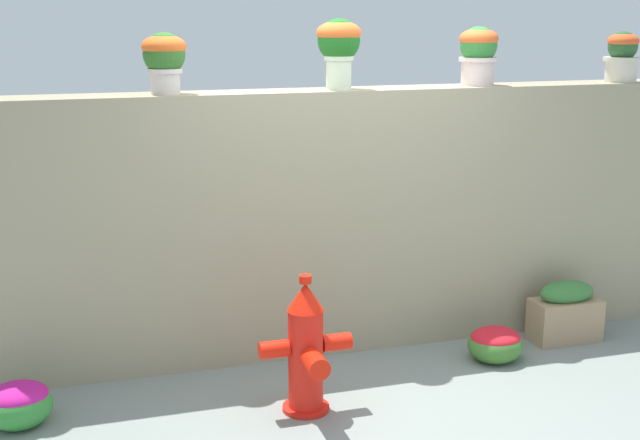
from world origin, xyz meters
TOP-DOWN VIEW (x-y plane):
  - ground_plane at (0.00, 0.00)m, footprint 24.00×24.00m
  - stone_wall at (0.00, 1.02)m, footprint 5.49×0.39m
  - potted_plant_1 at (-1.17, 1.01)m, footprint 0.30×0.30m
  - potted_plant_2 at (0.05, 1.01)m, footprint 0.32×0.32m
  - potted_plant_3 at (1.15, 1.03)m, footprint 0.29×0.29m
  - potted_plant_4 at (2.37, 0.98)m, footprint 0.28×0.28m
  - fire_hydrant at (-0.48, 0.00)m, footprint 0.59×0.47m
  - flower_bush_left at (-2.22, 0.33)m, footprint 0.41×0.37m
  - flower_bush_right at (1.05, 0.38)m, footprint 0.41×0.37m
  - planter_box at (1.75, 0.58)m, footprint 0.53×0.27m

SIDE VIEW (x-z plane):
  - ground_plane at x=0.00m, z-range 0.00..0.00m
  - flower_bush_right at x=1.05m, z-range 0.00..0.26m
  - flower_bush_left at x=-2.22m, z-range 0.01..0.30m
  - planter_box at x=1.75m, z-range -0.01..0.47m
  - fire_hydrant at x=-0.48m, z-range -0.04..0.86m
  - stone_wall at x=0.00m, z-range 0.00..1.93m
  - potted_plant_4 at x=2.37m, z-range 1.96..2.34m
  - potted_plant_1 at x=-1.17m, z-range 1.98..2.39m
  - potted_plant_3 at x=1.15m, z-range 1.97..2.40m
  - potted_plant_2 at x=0.05m, z-range 2.01..2.50m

